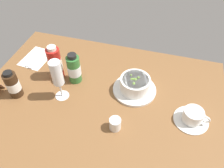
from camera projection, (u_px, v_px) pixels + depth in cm
name	position (u px, v px, depth cm)	size (l,w,h in cm)	color
ground_plane	(99.00, 103.00, 97.98)	(110.00, 84.00, 3.00)	brown
porridge_bowl	(135.00, 85.00, 98.58)	(19.91, 19.91, 8.41)	white
cutlery_setting	(36.00, 58.00, 116.84)	(14.59, 18.18, 0.90)	white
coffee_cup	(193.00, 117.00, 88.01)	(14.30, 14.30, 6.05)	white
creamer_jug	(115.00, 124.00, 85.64)	(5.61, 4.68, 5.82)	white
wine_glass	(57.00, 75.00, 89.50)	(6.20, 6.20, 20.14)	white
sauce_bottle_brown	(13.00, 85.00, 95.11)	(5.83, 5.83, 13.82)	#382314
sauce_bottle_green	(74.00, 69.00, 100.95)	(6.20, 6.20, 15.65)	#337233
sauce_bottle_red	(55.00, 63.00, 101.96)	(6.32, 6.32, 17.81)	#B21E19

